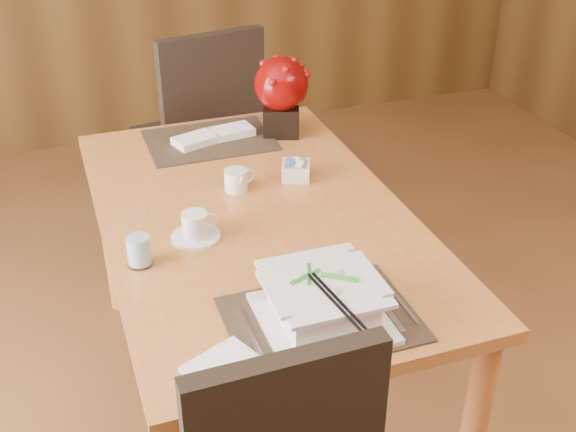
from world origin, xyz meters
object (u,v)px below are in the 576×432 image
object	(u,v)px
water_glass	(138,239)
berry_decor	(281,91)
creamer_jug	(236,180)
far_chair	(204,127)
bread_plate	(229,370)
soup_setting	(323,302)
sugar_caddy	(296,171)
dining_table	(255,239)
coffee_cup	(195,227)

from	to	relation	value
water_glass	berry_decor	distance (m)	0.95
creamer_jug	far_chair	world-z (taller)	far_chair
bread_plate	far_chair	bearing A→B (deg)	78.49
creamer_jug	far_chair	size ratio (longest dim) A/B	0.09
soup_setting	sugar_caddy	bearing A→B (deg)	74.99
far_chair	sugar_caddy	bearing A→B (deg)	86.19
bread_plate	far_chair	size ratio (longest dim) A/B	0.15
dining_table	soup_setting	distance (m)	0.58
water_glass	far_chair	distance (m)	1.34
creamer_jug	dining_table	bearing A→B (deg)	-99.73
dining_table	berry_decor	distance (m)	0.65
soup_setting	bread_plate	distance (m)	0.28
soup_setting	creamer_jug	distance (m)	0.71
dining_table	far_chair	distance (m)	1.08
creamer_jug	sugar_caddy	world-z (taller)	creamer_jug
coffee_cup	creamer_jug	xyz separation A→B (m)	(0.19, 0.24, 0.00)
dining_table	creamer_jug	size ratio (longest dim) A/B	15.69
soup_setting	berry_decor	xyz separation A→B (m)	(0.27, 1.09, 0.11)
far_chair	bread_plate	bearing A→B (deg)	68.15
coffee_cup	far_chair	size ratio (longest dim) A/B	0.14
sugar_caddy	creamer_jug	bearing A→B (deg)	-176.42
coffee_cup	berry_decor	distance (m)	0.78
water_glass	sugar_caddy	world-z (taller)	water_glass
coffee_cup	creamer_jug	size ratio (longest dim) A/B	1.47
coffee_cup	soup_setting	bearing A→B (deg)	-67.25
coffee_cup	berry_decor	xyz separation A→B (m)	(0.47, 0.61, 0.13)
dining_table	sugar_caddy	world-z (taller)	sugar_caddy
coffee_cup	creamer_jug	bearing A→B (deg)	52.03
sugar_caddy	bread_plate	xyz separation A→B (m)	(-0.45, -0.82, -0.02)
far_chair	water_glass	bearing A→B (deg)	59.17
sugar_caddy	far_chair	size ratio (longest dim) A/B	0.09
creamer_jug	soup_setting	bearing A→B (deg)	-103.05
soup_setting	berry_decor	size ratio (longest dim) A/B	1.01
creamer_jug	sugar_caddy	bearing A→B (deg)	-10.34
berry_decor	far_chair	bearing A→B (deg)	108.20
coffee_cup	sugar_caddy	bearing A→B (deg)	32.70
coffee_cup	creamer_jug	world-z (taller)	coffee_cup
coffee_cup	bread_plate	world-z (taller)	coffee_cup
creamer_jug	berry_decor	size ratio (longest dim) A/B	0.33
berry_decor	far_chair	distance (m)	0.66
water_glass	creamer_jug	world-z (taller)	water_glass
sugar_caddy	far_chair	xyz separation A→B (m)	(-0.10, 0.90, -0.20)
berry_decor	far_chair	world-z (taller)	berry_decor
dining_table	bread_plate	xyz separation A→B (m)	(-0.26, -0.65, 0.10)
water_glass	bread_plate	world-z (taller)	water_glass
dining_table	creamer_jug	distance (m)	0.20
water_glass	coffee_cup	bearing A→B (deg)	25.93
berry_decor	bread_plate	bearing A→B (deg)	-114.06
berry_decor	bread_plate	xyz separation A→B (m)	(-0.53, -1.18, -0.16)
water_glass	bread_plate	bearing A→B (deg)	-76.94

